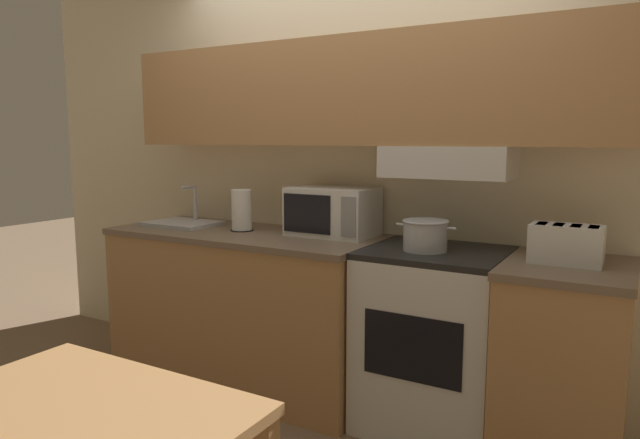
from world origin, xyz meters
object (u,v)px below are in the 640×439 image
(toaster, at_px, (566,244))
(sink_basin, at_px, (182,222))
(cooking_pot, at_px, (425,234))
(paper_towel_roll, at_px, (242,210))
(stove_range, at_px, (434,339))
(microwave, at_px, (333,211))

(toaster, relative_size, sink_basin, 0.71)
(cooking_pot, xyz_separation_m, paper_towel_roll, (-1.17, 0.05, 0.04))
(stove_range, distance_m, cooking_pot, 0.55)
(stove_range, xyz_separation_m, sink_basin, (-1.67, -0.02, 0.48))
(microwave, relative_size, sink_basin, 1.08)
(stove_range, xyz_separation_m, cooking_pot, (-0.04, -0.05, 0.55))
(paper_towel_roll, bearing_deg, toaster, -0.35)
(cooking_pot, distance_m, paper_towel_roll, 1.17)
(microwave, distance_m, toaster, 1.26)
(stove_range, bearing_deg, sink_basin, -179.18)
(stove_range, distance_m, toaster, 0.81)
(stove_range, xyz_separation_m, toaster, (0.60, -0.01, 0.55))
(stove_range, bearing_deg, cooking_pot, -129.10)
(microwave, height_order, toaster, microwave)
(stove_range, xyz_separation_m, microwave, (-0.66, 0.12, 0.60))
(sink_basin, bearing_deg, microwave, 8.17)
(cooking_pot, height_order, microwave, microwave)
(microwave, bearing_deg, paper_towel_roll, -167.24)
(cooking_pot, relative_size, microwave, 0.64)
(stove_range, height_order, microwave, microwave)
(cooking_pot, bearing_deg, microwave, 164.34)
(toaster, distance_m, paper_towel_roll, 1.81)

